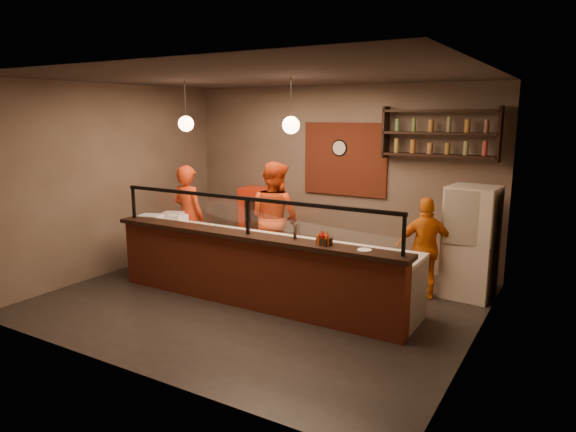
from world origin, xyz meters
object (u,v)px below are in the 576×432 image
Objects in this scene: condiment_caddy at (324,241)px; cook_mid at (275,219)px; red_cooler at (257,220)px; pepper_mill at (295,232)px; fridge at (471,242)px; pizza_dough at (307,242)px; wall_clock at (340,148)px; cook_right at (426,248)px; cook_left at (189,216)px.

cook_mid is at bearing 138.47° from condiment_caddy.
red_cooler is 3.28m from pepper_mill.
fridge is at bearing 54.70° from condiment_caddy.
condiment_caddy is at bearing -8.65° from pepper_mill.
cook_mid reaches higher than pizza_dough.
wall_clock is 0.16× the size of cook_mid.
condiment_caddy is 0.48m from pepper_mill.
pizza_dough is (2.13, -1.88, 0.25)m from red_cooler.
wall_clock reaches higher than red_cooler.
fridge is 1.28× the size of red_cooler.
pepper_mill reaches higher than condiment_caddy.
cook_right is at bearing -139.21° from fridge.
cook_left reaches higher than pepper_mill.
condiment_caddy is 0.86× the size of pepper_mill.
red_cooler is at bearing -169.05° from wall_clock.
red_cooler reaches higher than pizza_dough.
cook_mid is at bearing -50.52° from red_cooler.
cook_right is at bearing 61.58° from condiment_caddy.
red_cooler is (-1.01, 0.96, -0.31)m from cook_mid.
cook_mid is at bearing 130.39° from pepper_mill.
pizza_dough is (1.12, -0.92, -0.06)m from cook_mid.
cook_left reaches higher than red_cooler.
cook_mid is 11.38× the size of condiment_caddy.
wall_clock is 1.77× the size of condiment_caddy.
cook_left is at bearing 161.41° from condiment_caddy.
cook_left is 1.20× the size of cook_right.
cook_mid is 4.14× the size of pizza_dough.
wall_clock is 0.18× the size of fridge.
pizza_dough is 0.55m from pepper_mill.
wall_clock is 1.80m from cook_mid.
red_cooler is 2.79× the size of pizza_dough.
pepper_mill is at bearing -77.23° from wall_clock.
condiment_caddy is (-1.42, -2.01, 0.27)m from fridge.
fridge is (3.09, 0.53, -0.13)m from cook_mid.
pizza_dough is (2.68, -0.53, -0.01)m from cook_left.
cook_left is 3.41m from condiment_caddy.
cook_left is 1.48m from red_cooler.
cook_right is 3.25× the size of pizza_dough.
cook_right is at bearing -165.02° from cook_mid.
cook_left is 4.74m from fridge.
red_cooler is 3.65m from condiment_caddy.
condiment_caddy is (-0.87, -1.61, 0.35)m from cook_right.
cook_mid is 1.45m from pizza_dough.
wall_clock is at bearing 3.96° from red_cooler.
wall_clock is 2.90m from fridge.
cook_right reaches higher than pizza_dough.
red_cooler is at bearing 138.58° from pizza_dough.
pizza_dough is at bearing -48.41° from red_cooler.
cook_mid is 2.55m from cook_right.
cook_left is at bearing -163.90° from fridge.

